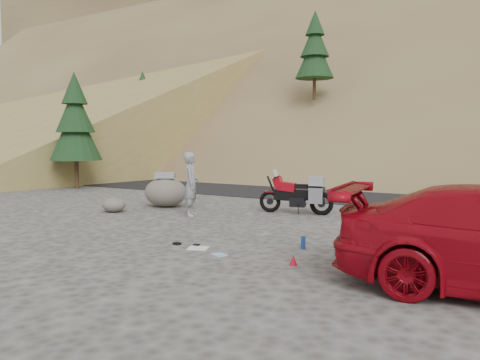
# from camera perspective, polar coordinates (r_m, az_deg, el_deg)

# --- Properties ---
(ground) EXTENTS (140.00, 140.00, 0.00)m
(ground) POSITION_cam_1_polar(r_m,az_deg,el_deg) (10.81, -0.92, -6.17)
(ground) COLOR #44413F
(ground) RESTS_ON ground
(road) EXTENTS (120.00, 7.00, 0.05)m
(road) POSITION_cam_1_polar(r_m,az_deg,el_deg) (18.93, 14.08, -1.62)
(road) COLOR black
(road) RESTS_ON ground
(hillside) EXTENTS (120.00, 73.00, 46.72)m
(hillside) POSITION_cam_1_polar(r_m,az_deg,el_deg) (50.93, 25.82, 14.46)
(hillside) COLOR brown
(hillside) RESTS_ON ground
(conifer_verge) EXTENTS (2.20, 2.20, 5.04)m
(conifer_verge) POSITION_cam_1_polar(r_m,az_deg,el_deg) (21.50, -19.45, 6.71)
(conifer_verge) COLOR #3D2616
(conifer_verge) RESTS_ON ground
(motorcycle) EXTENTS (2.11, 0.89, 1.27)m
(motorcycle) POSITION_cam_1_polar(r_m,az_deg,el_deg) (13.30, 7.21, -1.79)
(motorcycle) COLOR black
(motorcycle) RESTS_ON ground
(man) EXTENTS (0.68, 0.76, 1.76)m
(man) POSITION_cam_1_polar(r_m,az_deg,el_deg) (13.00, -5.93, -4.35)
(man) COLOR gray
(man) RESTS_ON ground
(boulder) EXTENTS (1.69, 1.55, 1.08)m
(boulder) POSITION_cam_1_polar(r_m,az_deg,el_deg) (14.83, -9.05, -1.42)
(boulder) COLOR #605A52
(boulder) RESTS_ON ground
(small_rock) EXTENTS (0.81, 0.75, 0.43)m
(small_rock) POSITION_cam_1_polar(r_m,az_deg,el_deg) (14.06, -15.13, -2.92)
(small_rock) COLOR #605A52
(small_rock) RESTS_ON ground
(gear_white_cloth) EXTENTS (0.48, 0.46, 0.01)m
(gear_white_cloth) POSITION_cam_1_polar(r_m,az_deg,el_deg) (9.07, -5.13, -8.27)
(gear_white_cloth) COLOR white
(gear_white_cloth) RESTS_ON ground
(gear_blue_mat) EXTENTS (0.41, 0.24, 0.16)m
(gear_blue_mat) POSITION_cam_1_polar(r_m,az_deg,el_deg) (8.97, 13.46, -8.06)
(gear_blue_mat) COLOR navy
(gear_blue_mat) RESTS_ON ground
(gear_bottle) EXTENTS (0.10, 0.10, 0.24)m
(gear_bottle) POSITION_cam_1_polar(r_m,az_deg,el_deg) (9.07, 7.71, -7.56)
(gear_bottle) COLOR navy
(gear_bottle) RESTS_ON ground
(gear_funnel) EXTENTS (0.17, 0.17, 0.17)m
(gear_funnel) POSITION_cam_1_polar(r_m,az_deg,el_deg) (7.87, 6.52, -9.69)
(gear_funnel) COLOR red
(gear_funnel) RESTS_ON ground
(gear_glove_a) EXTENTS (0.16, 0.13, 0.04)m
(gear_glove_a) POSITION_cam_1_polar(r_m,az_deg,el_deg) (9.44, -7.70, -7.68)
(gear_glove_a) COLOR black
(gear_glove_a) RESTS_ON ground
(gear_glove_b) EXTENTS (0.12, 0.10, 0.04)m
(gear_glove_b) POSITION_cam_1_polar(r_m,az_deg,el_deg) (9.27, -5.34, -7.91)
(gear_glove_b) COLOR black
(gear_glove_b) RESTS_ON ground
(gear_blue_cloth) EXTENTS (0.35, 0.31, 0.01)m
(gear_blue_cloth) POSITION_cam_1_polar(r_m,az_deg,el_deg) (8.53, -2.52, -9.09)
(gear_blue_cloth) COLOR #88B5D3
(gear_blue_cloth) RESTS_ON ground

